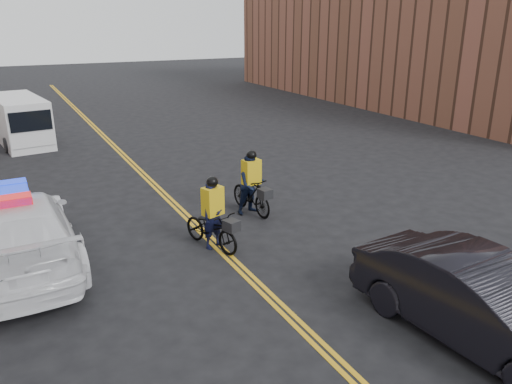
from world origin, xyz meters
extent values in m
plane|color=black|center=(0.00, 0.00, 0.00)|extent=(120.00, 120.00, 0.00)
cube|color=gold|center=(-0.08, 8.00, 0.01)|extent=(0.10, 60.00, 0.01)
cube|color=gold|center=(0.08, 8.00, 0.01)|extent=(0.10, 60.00, 0.01)
cube|color=brown|center=(22.00, 18.00, 5.50)|extent=(12.00, 30.00, 11.00)
imported|color=white|center=(-4.35, 3.04, 0.84)|extent=(2.46, 5.83, 1.68)
cube|color=#0C26CC|center=(-4.35, 3.04, 1.76)|extent=(0.73, 1.55, 0.16)
imported|color=black|center=(2.48, -3.69, 0.77)|extent=(2.07, 4.82, 1.54)
cube|color=white|center=(-3.54, 16.10, 1.04)|extent=(2.42, 5.07, 2.08)
cube|color=white|center=(-3.27, 13.99, 0.86)|extent=(1.84, 0.94, 1.08)
cube|color=black|center=(-3.22, 13.63, 1.40)|extent=(1.62, 0.30, 0.81)
cylinder|color=black|center=(-4.20, 14.55, 0.32)|extent=(0.31, 0.66, 0.63)
cylinder|color=black|center=(-2.50, 14.77, 0.32)|extent=(0.31, 0.66, 0.63)
cylinder|color=black|center=(-2.87, 17.64, 0.32)|extent=(0.31, 0.66, 0.63)
imported|color=black|center=(-0.07, 1.95, 0.49)|extent=(1.19, 1.96, 0.97)
imported|color=black|center=(-0.07, 1.95, 0.83)|extent=(0.70, 0.57, 1.67)
cube|color=yellow|center=(-0.07, 1.95, 1.20)|extent=(0.55, 0.46, 0.70)
sphere|color=black|center=(-0.07, 1.95, 1.68)|extent=(0.28, 0.28, 0.28)
cube|color=black|center=(0.13, 1.33, 0.76)|extent=(0.40, 0.42, 0.26)
imported|color=black|center=(1.79, 3.57, 0.55)|extent=(0.75, 1.90, 1.11)
imported|color=black|center=(1.79, 3.57, 0.86)|extent=(0.91, 0.75, 1.71)
cube|color=yellow|center=(1.79, 3.57, 1.23)|extent=(0.53, 0.39, 0.72)
sphere|color=black|center=(1.79, 3.57, 1.72)|extent=(0.29, 0.29, 0.29)
cube|color=black|center=(1.88, 2.91, 0.78)|extent=(0.35, 0.39, 0.27)
camera|label=1|loc=(-4.32, -8.52, 5.33)|focal=35.00mm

